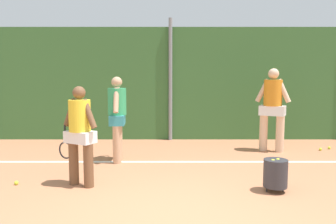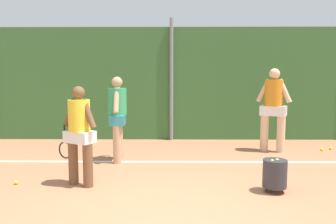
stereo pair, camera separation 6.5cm
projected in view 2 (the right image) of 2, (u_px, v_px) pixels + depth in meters
name	position (u px, v px, depth m)	size (l,w,h in m)	color
ground_plane	(171.00, 182.00, 5.60)	(26.02, 26.02, 0.00)	#B2704C
hedge_fence_backdrop	(171.00, 84.00, 9.30)	(16.91, 0.25, 3.07)	#386633
fence_post_center	(171.00, 80.00, 9.11)	(0.10, 0.10, 3.30)	gray
court_baseline_paint	(171.00, 162.00, 6.89)	(12.36, 0.10, 0.01)	white
player_foreground_near	(79.00, 131.00, 5.33)	(0.70, 0.46, 1.60)	brown
player_midcourt	(118.00, 114.00, 6.88)	(0.37, 0.80, 1.74)	tan
player_backcourt_far	(273.00, 105.00, 7.76)	(0.74, 0.55, 1.93)	beige
ball_hopper	(275.00, 173.00, 5.07)	(0.36, 0.36, 0.51)	#2D2D33
tennis_ball_0	(322.00, 150.00, 7.90)	(0.07, 0.07, 0.07)	#CCDB33
tennis_ball_2	(331.00, 148.00, 8.05)	(0.07, 0.07, 0.07)	#CCDB33
tennis_ball_4	(74.00, 165.00, 6.54)	(0.07, 0.07, 0.07)	#CCDB33
tennis_ball_7	(268.00, 172.00, 6.07)	(0.07, 0.07, 0.07)	#CCDB33
tennis_ball_10	(16.00, 182.00, 5.47)	(0.07, 0.07, 0.07)	#CCDB33
tennis_ball_11	(90.00, 144.00, 8.53)	(0.07, 0.07, 0.07)	#CCDB33
tennis_ball_12	(76.00, 143.00, 8.64)	(0.07, 0.07, 0.07)	#CCDB33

